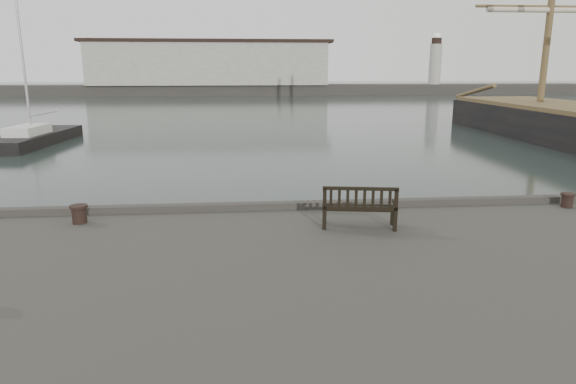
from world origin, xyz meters
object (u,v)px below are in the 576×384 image
at_px(bollard_left, 79,214).
at_px(yacht_d, 36,141).
at_px(bench, 359,215).
at_px(bollard_right, 567,200).

distance_m(bollard_left, yacht_d, 27.13).
bearing_deg(yacht_d, bench, -52.04).
bearing_deg(bollard_left, bench, -8.33).
height_order(bench, yacht_d, yacht_d).
bearing_deg(bollard_right, bench, -168.16).
height_order(bollard_right, yacht_d, yacht_d).
xyz_separation_m(bollard_left, bollard_right, (12.54, 0.28, -0.03)).
bearing_deg(yacht_d, bollard_left, -62.66).
xyz_separation_m(bollard_right, yacht_d, (-22.95, 24.73, -1.52)).
height_order(bench, bollard_left, bench).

